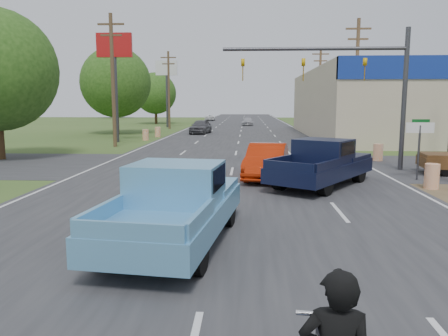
# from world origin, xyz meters

# --- Properties ---
(main_road) EXTENTS (15.00, 180.00, 0.02)m
(main_road) POSITION_xyz_m (0.00, 40.00, 0.01)
(main_road) COLOR #2D2D30
(main_road) RESTS_ON ground
(cross_road) EXTENTS (120.00, 10.00, 0.02)m
(cross_road) POSITION_xyz_m (0.00, 18.00, 0.01)
(cross_road) COLOR #2D2D30
(cross_road) RESTS_ON ground
(utility_pole_2) EXTENTS (2.00, 0.28, 10.00)m
(utility_pole_2) POSITION_xyz_m (9.50, 31.00, 5.32)
(utility_pole_2) COLOR #4C3823
(utility_pole_2) RESTS_ON ground
(utility_pole_3) EXTENTS (2.00, 0.28, 10.00)m
(utility_pole_3) POSITION_xyz_m (9.50, 49.00, 5.32)
(utility_pole_3) COLOR #4C3823
(utility_pole_3) RESTS_ON ground
(utility_pole_5) EXTENTS (2.00, 0.28, 10.00)m
(utility_pole_5) POSITION_xyz_m (-9.50, 28.00, 5.32)
(utility_pole_5) COLOR #4C3823
(utility_pole_5) RESTS_ON ground
(utility_pole_6) EXTENTS (2.00, 0.28, 10.00)m
(utility_pole_6) POSITION_xyz_m (-9.50, 52.00, 5.32)
(utility_pole_6) COLOR #4C3823
(utility_pole_6) RESTS_ON ground
(tree_1) EXTENTS (7.56, 7.56, 9.36)m
(tree_1) POSITION_xyz_m (-13.50, 42.00, 5.57)
(tree_1) COLOR #422D19
(tree_1) RESTS_ON ground
(tree_2) EXTENTS (6.72, 6.72, 8.32)m
(tree_2) POSITION_xyz_m (-14.20, 66.00, 4.95)
(tree_2) COLOR #422D19
(tree_2) RESTS_ON ground
(tree_5) EXTENTS (7.98, 7.98, 9.88)m
(tree_5) POSITION_xyz_m (30.00, 95.00, 5.88)
(tree_5) COLOR #422D19
(tree_5) RESTS_ON ground
(tree_6) EXTENTS (8.82, 8.82, 10.92)m
(tree_6) POSITION_xyz_m (-30.00, 95.00, 6.51)
(tree_6) COLOR #422D19
(tree_6) RESTS_ON ground
(barrel_0) EXTENTS (0.56, 0.56, 1.00)m
(barrel_0) POSITION_xyz_m (8.00, 12.00, 0.50)
(barrel_0) COLOR orange
(barrel_0) RESTS_ON ground
(barrel_1) EXTENTS (0.56, 0.56, 1.00)m
(barrel_1) POSITION_xyz_m (8.40, 20.50, 0.50)
(barrel_1) COLOR orange
(barrel_1) RESTS_ON ground
(barrel_2) EXTENTS (0.56, 0.56, 1.00)m
(barrel_2) POSITION_xyz_m (-8.50, 34.00, 0.50)
(barrel_2) COLOR orange
(barrel_2) RESTS_ON ground
(barrel_3) EXTENTS (0.56, 0.56, 1.00)m
(barrel_3) POSITION_xyz_m (-8.20, 38.00, 0.50)
(barrel_3) COLOR orange
(barrel_3) RESTS_ON ground
(pole_sign_left_near) EXTENTS (3.00, 0.35, 9.20)m
(pole_sign_left_near) POSITION_xyz_m (-10.50, 32.00, 7.17)
(pole_sign_left_near) COLOR #3F3F44
(pole_sign_left_near) RESTS_ON ground
(pole_sign_left_far) EXTENTS (3.00, 0.35, 9.20)m
(pole_sign_left_far) POSITION_xyz_m (-10.50, 56.00, 7.17)
(pole_sign_left_far) COLOR #3F3F44
(pole_sign_left_far) RESTS_ON ground
(lane_sign) EXTENTS (1.20, 0.08, 2.52)m
(lane_sign) POSITION_xyz_m (8.20, 14.00, 1.90)
(lane_sign) COLOR #3F3F44
(lane_sign) RESTS_ON ground
(street_name_sign) EXTENTS (0.80, 0.08, 2.61)m
(street_name_sign) POSITION_xyz_m (8.80, 15.50, 1.61)
(street_name_sign) COLOR #3F3F44
(street_name_sign) RESTS_ON ground
(signal_mast) EXTENTS (9.12, 0.40, 7.00)m
(signal_mast) POSITION_xyz_m (5.82, 17.00, 4.80)
(signal_mast) COLOR #3F3F44
(signal_mast) RESTS_ON ground
(red_convertible) EXTENTS (2.32, 4.87, 1.54)m
(red_convertible) POSITION_xyz_m (1.63, 14.11, 0.77)
(red_convertible) COLOR #B52508
(red_convertible) RESTS_ON ground
(blue_pickup) EXTENTS (2.98, 6.10, 1.94)m
(blue_pickup) POSITION_xyz_m (-0.94, 4.86, 0.98)
(blue_pickup) COLOR black
(blue_pickup) RESTS_ON ground
(navy_pickup) EXTENTS (5.05, 6.01, 1.91)m
(navy_pickup) POSITION_xyz_m (3.85, 12.50, 0.96)
(navy_pickup) COLOR black
(navy_pickup) RESTS_ON ground
(distant_car_grey) EXTENTS (2.41, 4.81, 1.57)m
(distant_car_grey) POSITION_xyz_m (-4.39, 42.87, 0.79)
(distant_car_grey) COLOR #4F4E53
(distant_car_grey) RESTS_ON ground
(distant_car_silver) EXTENTS (1.77, 4.24, 1.23)m
(distant_car_silver) POSITION_xyz_m (0.82, 61.56, 0.61)
(distant_car_silver) COLOR #B0B0B5
(distant_car_silver) RESTS_ON ground
(distant_car_white) EXTENTS (2.17, 4.33, 1.18)m
(distant_car_white) POSITION_xyz_m (-6.50, 79.78, 0.59)
(distant_car_white) COLOR white
(distant_car_white) RESTS_ON ground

